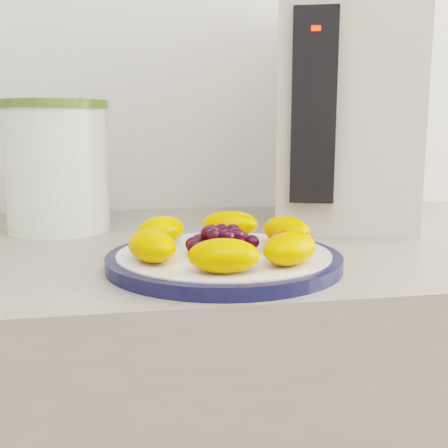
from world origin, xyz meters
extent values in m
cylinder|color=#111439|center=(-0.05, 1.04, 0.91)|extent=(0.27, 0.27, 0.01)
cylinder|color=white|center=(-0.05, 1.04, 0.91)|extent=(0.24, 0.24, 0.02)
cylinder|color=#427114|center=(-0.26, 1.31, 0.99)|extent=(0.16, 0.16, 0.18)
cylinder|color=#4F6B2A|center=(-0.26, 1.31, 1.09)|extent=(0.16, 0.16, 0.01)
cube|color=beige|center=(0.20, 1.31, 1.08)|extent=(0.29, 0.34, 0.36)
cube|color=black|center=(0.10, 1.18, 1.08)|extent=(0.06, 0.04, 0.27)
cube|color=#FF0C05|center=(0.10, 1.17, 1.19)|extent=(0.01, 0.01, 0.01)
ellipsoid|color=#FF8900|center=(0.03, 1.07, 0.93)|extent=(0.07, 0.08, 0.03)
ellipsoid|color=#FF8900|center=(-0.03, 1.13, 0.93)|extent=(0.08, 0.06, 0.03)
ellipsoid|color=#FF8900|center=(-0.12, 1.10, 0.93)|extent=(0.08, 0.08, 0.03)
ellipsoid|color=#FF8900|center=(-0.13, 1.01, 0.93)|extent=(0.07, 0.08, 0.03)
ellipsoid|color=#FF8900|center=(-0.07, 0.95, 0.93)|extent=(0.08, 0.06, 0.03)
ellipsoid|color=#FF8900|center=(0.01, 0.97, 0.93)|extent=(0.08, 0.08, 0.03)
ellipsoid|color=black|center=(-0.05, 1.04, 0.93)|extent=(0.02, 0.02, 0.02)
ellipsoid|color=black|center=(-0.03, 1.04, 0.93)|extent=(0.02, 0.02, 0.02)
ellipsoid|color=black|center=(-0.04, 1.06, 0.93)|extent=(0.02, 0.02, 0.02)
ellipsoid|color=black|center=(-0.06, 1.06, 0.93)|extent=(0.02, 0.02, 0.02)
ellipsoid|color=black|center=(-0.07, 1.04, 0.93)|extent=(0.02, 0.02, 0.02)
ellipsoid|color=black|center=(-0.06, 1.03, 0.93)|extent=(0.02, 0.02, 0.02)
ellipsoid|color=black|center=(-0.04, 1.03, 0.93)|extent=(0.02, 0.02, 0.02)
ellipsoid|color=black|center=(-0.02, 1.05, 0.93)|extent=(0.02, 0.02, 0.02)
ellipsoid|color=black|center=(-0.03, 1.07, 0.93)|extent=(0.02, 0.02, 0.02)
ellipsoid|color=black|center=(-0.04, 1.08, 0.93)|extent=(0.02, 0.02, 0.02)
ellipsoid|color=black|center=(-0.06, 1.08, 0.93)|extent=(0.02, 0.02, 0.02)
ellipsoid|color=black|center=(-0.08, 1.07, 0.93)|extent=(0.02, 0.02, 0.02)
ellipsoid|color=black|center=(-0.09, 1.05, 0.93)|extent=(0.02, 0.02, 0.02)
ellipsoid|color=black|center=(-0.09, 1.03, 0.93)|extent=(0.02, 0.02, 0.02)
ellipsoid|color=black|center=(-0.08, 1.02, 0.93)|extent=(0.02, 0.02, 0.02)
ellipsoid|color=black|center=(-0.06, 1.01, 0.93)|extent=(0.02, 0.02, 0.02)
ellipsoid|color=black|center=(-0.05, 1.04, 0.94)|extent=(0.02, 0.02, 0.02)
ellipsoid|color=black|center=(-0.04, 1.05, 0.94)|extent=(0.02, 0.02, 0.02)
ellipsoid|color=black|center=(-0.05, 1.06, 0.94)|extent=(0.02, 0.02, 0.02)
ellipsoid|color=black|center=(-0.06, 1.05, 0.94)|extent=(0.02, 0.02, 0.02)
ellipsoid|color=black|center=(-0.07, 1.04, 0.94)|extent=(0.02, 0.02, 0.02)
ellipsoid|color=black|center=(-0.06, 1.03, 0.94)|extent=(0.02, 0.02, 0.02)
ellipsoid|color=black|center=(-0.05, 1.02, 0.94)|extent=(0.02, 0.02, 0.02)
ellipsoid|color=black|center=(-0.04, 1.03, 0.94)|extent=(0.02, 0.02, 0.02)
ellipsoid|color=#E13800|center=(0.02, 1.04, 0.93)|extent=(0.03, 0.03, 0.02)
ellipsoid|color=#E13800|center=(0.04, 1.05, 0.93)|extent=(0.04, 0.03, 0.02)
ellipsoid|color=#E13800|center=(0.03, 1.02, 0.93)|extent=(0.04, 0.04, 0.02)
camera|label=1|loc=(-0.16, 0.42, 1.06)|focal=45.00mm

